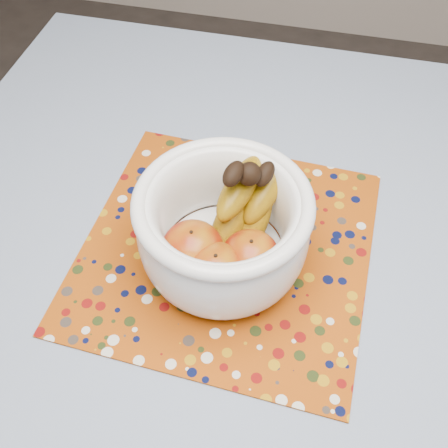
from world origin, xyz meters
name	(u,v)px	position (x,y,z in m)	size (l,w,h in m)	color
table	(281,332)	(0.00, 0.00, 0.67)	(1.20, 1.20, 0.75)	brown
tablecloth	(286,306)	(0.00, 0.00, 0.76)	(1.32, 1.32, 0.01)	slate
placemat	(226,248)	(-0.11, 0.08, 0.76)	(0.44, 0.44, 0.00)	#963D08
fruit_bowl	(228,227)	(-0.10, 0.05, 0.85)	(0.25, 0.25, 0.19)	white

